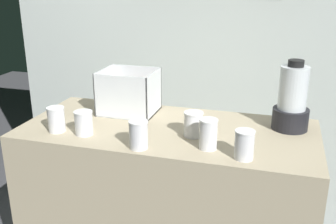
% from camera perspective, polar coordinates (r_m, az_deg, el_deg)
% --- Properties ---
extents(counter, '(1.40, 0.64, 0.90)m').
position_cam_1_polar(counter, '(2.10, -0.00, -13.78)').
color(counter, tan).
rests_on(counter, ground_plane).
extents(back_wall_unit, '(2.60, 0.24, 2.50)m').
position_cam_1_polar(back_wall_unit, '(2.53, 5.01, 11.68)').
color(back_wall_unit, silver).
rests_on(back_wall_unit, ground_plane).
extents(carrot_display_bin, '(0.28, 0.24, 0.23)m').
position_cam_1_polar(carrot_display_bin, '(2.09, -5.42, 1.86)').
color(carrot_display_bin, white).
rests_on(carrot_display_bin, counter).
extents(blender_pitcher, '(0.17, 0.17, 0.33)m').
position_cam_1_polar(blender_pitcher, '(1.93, 17.43, 1.46)').
color(blender_pitcher, black).
rests_on(blender_pitcher, counter).
extents(juice_cup_orange_far_left, '(0.08, 0.08, 0.12)m').
position_cam_1_polar(juice_cup_orange_far_left, '(1.91, -15.78, -1.26)').
color(juice_cup_orange_far_left, white).
rests_on(juice_cup_orange_far_left, counter).
extents(juice_cup_pomegranate_left, '(0.09, 0.09, 0.11)m').
position_cam_1_polar(juice_cup_pomegranate_left, '(1.84, -12.04, -1.67)').
color(juice_cup_pomegranate_left, white).
rests_on(juice_cup_pomegranate_left, counter).
extents(juice_cup_mango_middle, '(0.08, 0.08, 0.12)m').
position_cam_1_polar(juice_cup_mango_middle, '(1.66, -4.26, -3.42)').
color(juice_cup_mango_middle, white).
rests_on(juice_cup_mango_middle, counter).
extents(juice_cup_carrot_right, '(0.09, 0.09, 0.11)m').
position_cam_1_polar(juice_cup_carrot_right, '(1.78, 3.68, -1.89)').
color(juice_cup_carrot_right, white).
rests_on(juice_cup_carrot_right, counter).
extents(juice_cup_pomegranate_far_right, '(0.08, 0.08, 0.13)m').
position_cam_1_polar(juice_cup_pomegranate_far_right, '(1.66, 5.81, -3.40)').
color(juice_cup_pomegranate_far_right, white).
rests_on(juice_cup_pomegranate_far_right, counter).
extents(juice_cup_carrot_rightmost, '(0.08, 0.08, 0.12)m').
position_cam_1_polar(juice_cup_carrot_rightmost, '(1.60, 10.93, -4.90)').
color(juice_cup_carrot_rightmost, white).
rests_on(juice_cup_carrot_rightmost, counter).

